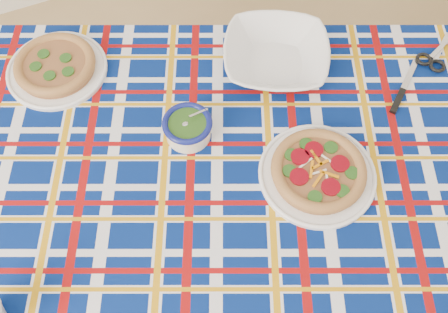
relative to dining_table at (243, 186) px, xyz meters
name	(u,v)px	position (x,y,z in m)	size (l,w,h in m)	color
dining_table	(243,186)	(0.00, 0.00, 0.00)	(1.71, 1.43, 0.69)	brown
tablecloth	(243,182)	(0.00, 0.00, 0.02)	(1.50, 0.95, 0.10)	navy
main_focaccia_plate	(319,170)	(0.15, -0.08, 0.10)	(0.28, 0.28, 0.05)	brown
pesto_bowl	(188,127)	(-0.08, 0.15, 0.11)	(0.12, 0.12, 0.07)	#1B3C10
serving_bowl	(276,56)	(0.21, 0.26, 0.10)	(0.27, 0.27, 0.07)	white
second_focaccia_plate	(55,65)	(-0.32, 0.47, 0.10)	(0.27, 0.27, 0.05)	brown
table_knife	(409,76)	(0.51, 0.08, 0.08)	(0.21, 0.02, 0.01)	silver
kitchen_scissors	(442,46)	(0.65, 0.13, 0.08)	(0.18, 0.09, 0.02)	silver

